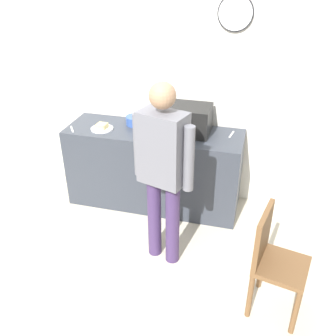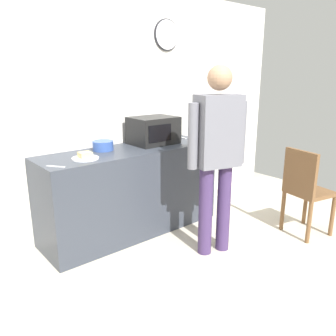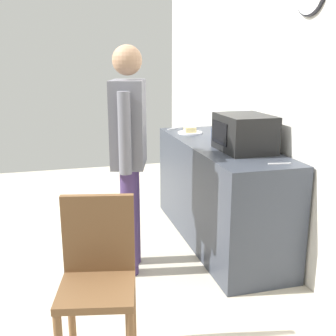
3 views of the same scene
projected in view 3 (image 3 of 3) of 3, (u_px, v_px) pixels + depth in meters
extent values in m
plane|color=beige|center=(87.00, 251.00, 3.72)|extent=(6.00, 6.00, 0.00)
cube|color=silver|center=(258.00, 100.00, 3.80)|extent=(5.40, 0.10, 2.60)
cube|color=#333842|center=(218.00, 192.00, 3.87)|extent=(1.96, 0.62, 0.93)
cube|color=black|center=(244.00, 133.00, 3.40)|extent=(0.50, 0.38, 0.30)
cube|color=black|center=(220.00, 133.00, 3.40)|extent=(0.30, 0.01, 0.18)
cylinder|color=white|center=(190.00, 133.00, 4.25)|extent=(0.25, 0.25, 0.01)
cube|color=#D4C07B|center=(190.00, 130.00, 4.24)|extent=(0.12, 0.12, 0.05)
cylinder|color=#33519E|center=(222.00, 133.00, 4.00)|extent=(0.21, 0.21, 0.10)
cube|color=silver|center=(280.00, 164.00, 3.00)|extent=(0.05, 0.17, 0.01)
cube|color=silver|center=(173.00, 129.00, 4.52)|extent=(0.11, 0.15, 0.01)
cylinder|color=#3E2C58|center=(129.00, 223.00, 3.22)|extent=(0.13, 0.13, 0.87)
cylinder|color=#3E2C58|center=(132.00, 213.00, 3.41)|extent=(0.13, 0.13, 0.87)
cube|color=slate|center=(129.00, 124.00, 3.13)|extent=(0.45, 0.34, 0.64)
cylinder|color=slate|center=(125.00, 134.00, 2.89)|extent=(0.09, 0.09, 0.58)
cylinder|color=slate|center=(132.00, 123.00, 3.38)|extent=(0.09, 0.09, 0.58)
sphere|color=#A37A5B|center=(127.00, 60.00, 3.01)|extent=(0.22, 0.22, 0.22)
cylinder|color=brown|center=(71.00, 312.00, 2.44)|extent=(0.04, 0.04, 0.45)
cylinder|color=brown|center=(132.00, 310.00, 2.46)|extent=(0.04, 0.04, 0.45)
cube|color=brown|center=(97.00, 290.00, 2.21)|extent=(0.47, 0.47, 0.04)
cube|color=brown|center=(98.00, 233.00, 2.32)|extent=(0.12, 0.40, 0.45)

